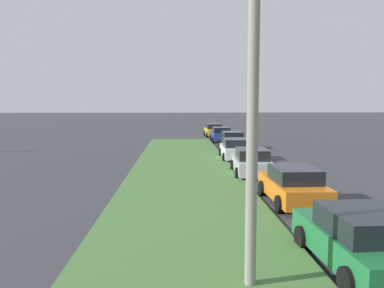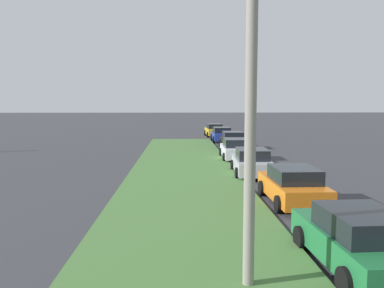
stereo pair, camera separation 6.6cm
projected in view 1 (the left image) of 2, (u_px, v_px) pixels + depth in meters
name	position (u px, v px, depth m)	size (l,w,h in m)	color
grass_median	(189.00, 232.00, 12.11)	(60.00, 6.00, 0.12)	#477238
parked_car_green	(360.00, 240.00, 9.48)	(4.37, 2.16, 1.47)	#1E6B38
parked_car_orange	(293.00, 186.00, 15.69)	(4.33, 2.08, 1.47)	orange
parked_car_silver	(252.00, 162.00, 21.77)	(4.38, 2.17, 1.47)	#B2B5BA
parked_car_white	(235.00, 149.00, 27.76)	(4.33, 2.08, 1.47)	silver
parked_car_black	(232.00, 140.00, 34.26)	(4.31, 2.03, 1.47)	black
parked_car_blue	(221.00, 135.00, 40.29)	(4.31, 2.03, 1.47)	#23389E
parked_car_yellow	(214.00, 130.00, 46.50)	(4.38, 2.17, 1.47)	gold
streetlight	(271.00, 82.00, 8.09)	(0.43, 2.88, 7.50)	gray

